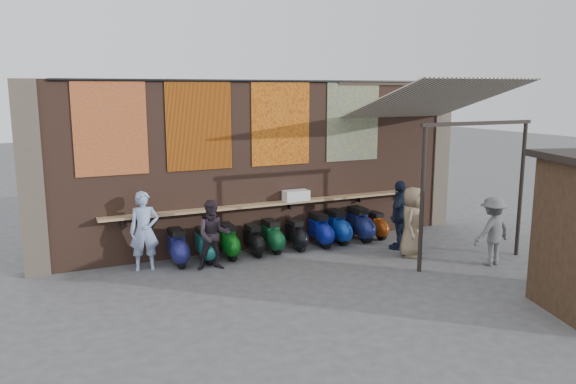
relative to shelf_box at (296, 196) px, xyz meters
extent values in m
plane|color=#474749|center=(-0.62, -2.30, -1.25)|extent=(70.00, 70.00, 0.00)
cube|color=brown|center=(-0.62, 0.40, 0.75)|extent=(10.00, 0.40, 4.00)
cube|color=#4C4238|center=(-5.82, 0.40, 0.75)|extent=(0.50, 0.50, 4.00)
cube|color=#4C4238|center=(4.58, 0.40, 0.75)|extent=(0.50, 0.50, 4.00)
cube|color=#9E7A51|center=(-0.62, 0.03, -0.15)|extent=(8.00, 0.32, 0.05)
cube|color=white|center=(0.00, 0.00, 0.00)|extent=(0.62, 0.32, 0.25)
cube|color=maroon|center=(-4.22, 0.18, 1.75)|extent=(1.50, 0.02, 2.00)
cube|color=orange|center=(-2.32, 0.18, 1.75)|extent=(1.50, 0.02, 2.00)
cube|color=orange|center=(-0.32, 0.18, 1.75)|extent=(1.50, 0.02, 2.00)
cube|color=#25468B|center=(1.68, 0.18, 1.75)|extent=(1.50, 0.02, 2.00)
cylinder|color=black|center=(-0.62, 0.17, 2.73)|extent=(9.50, 0.06, 0.06)
imported|color=#8DA1CD|center=(-3.71, -0.30, -0.41)|extent=(0.67, 0.49, 1.69)
imported|color=#2B2129|center=(-2.39, -0.90, -0.50)|extent=(0.83, 0.71, 1.50)
imported|color=#151C30|center=(2.13, -1.31, -0.42)|extent=(1.04, 0.86, 1.66)
imported|color=slate|center=(3.21, -3.18, -0.50)|extent=(1.02, 0.63, 1.51)
imported|color=#7E6950|center=(2.00, -1.93, -0.44)|extent=(0.93, 0.91, 1.62)
cube|color=beige|center=(2.88, -1.40, 2.30)|extent=(3.20, 3.28, 0.97)
cube|color=#33261C|center=(2.88, 0.19, 2.70)|extent=(3.30, 0.08, 0.12)
cube|color=black|center=(2.88, -2.90, 1.83)|extent=(3.00, 0.08, 0.08)
cylinder|color=black|center=(1.48, -2.90, 0.30)|extent=(0.09, 0.09, 3.10)
cylinder|color=black|center=(4.28, -2.90, 0.30)|extent=(0.09, 0.09, 3.10)
camera|label=1|loc=(-5.87, -11.99, 2.55)|focal=35.00mm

